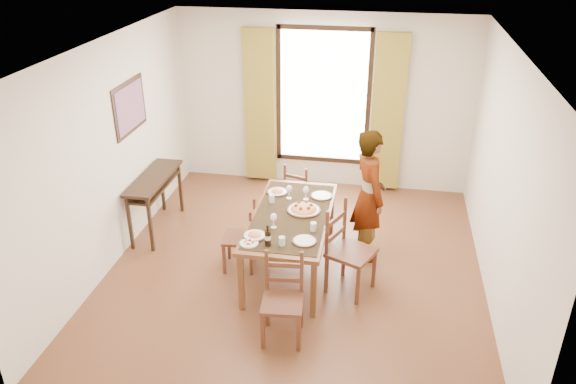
% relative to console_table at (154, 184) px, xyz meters
% --- Properties ---
extents(ground, '(5.00, 5.00, 0.00)m').
position_rel_console_table_xyz_m(ground, '(2.03, -0.60, -0.68)').
color(ground, '#53291A').
rests_on(ground, ground).
extents(room_shell, '(4.60, 5.10, 2.74)m').
position_rel_console_table_xyz_m(room_shell, '(2.03, -0.47, 0.86)').
color(room_shell, beige).
rests_on(room_shell, ground).
extents(console_table, '(0.38, 1.20, 0.80)m').
position_rel_console_table_xyz_m(console_table, '(0.00, 0.00, 0.00)').
color(console_table, black).
rests_on(console_table, ground).
extents(dining_table, '(0.91, 1.86, 0.76)m').
position_rel_console_table_xyz_m(dining_table, '(1.97, -0.63, 0.01)').
color(dining_table, brown).
rests_on(dining_table, ground).
extents(chair_west, '(0.42, 0.42, 0.87)m').
position_rel_console_table_xyz_m(chair_west, '(1.38, -0.70, -0.28)').
color(chair_west, brown).
rests_on(chair_west, ground).
extents(chair_north, '(0.48, 0.48, 0.86)m').
position_rel_console_table_xyz_m(chair_north, '(1.88, 0.65, -0.28)').
color(chair_north, brown).
rests_on(chair_north, ground).
extents(chair_south, '(0.45, 0.45, 0.94)m').
position_rel_console_table_xyz_m(chair_south, '(2.10, -1.86, -0.25)').
color(chair_south, brown).
rests_on(chair_south, ground).
extents(chair_east, '(0.62, 0.62, 1.06)m').
position_rel_console_table_xyz_m(chair_east, '(2.69, -0.92, -0.19)').
color(chair_east, brown).
rests_on(chair_east, ground).
extents(man, '(0.91, 0.84, 1.69)m').
position_rel_console_table_xyz_m(man, '(2.86, -0.15, 0.16)').
color(man, gray).
rests_on(man, ground).
extents(plate_sw, '(0.27, 0.27, 0.05)m').
position_rel_console_table_xyz_m(plate_sw, '(1.66, -1.19, 0.10)').
color(plate_sw, silver).
rests_on(plate_sw, dining_table).
extents(plate_se, '(0.27, 0.27, 0.05)m').
position_rel_console_table_xyz_m(plate_se, '(2.22, -1.20, 0.10)').
color(plate_se, silver).
rests_on(plate_se, dining_table).
extents(plate_nw, '(0.27, 0.27, 0.05)m').
position_rel_console_table_xyz_m(plate_nw, '(1.70, -0.09, 0.10)').
color(plate_nw, silver).
rests_on(plate_nw, dining_table).
extents(plate_ne, '(0.27, 0.27, 0.05)m').
position_rel_console_table_xyz_m(plate_ne, '(2.27, -0.10, 0.10)').
color(plate_ne, silver).
rests_on(plate_ne, dining_table).
extents(pasta_platter, '(0.40, 0.40, 0.10)m').
position_rel_console_table_xyz_m(pasta_platter, '(2.11, -0.52, 0.12)').
color(pasta_platter, '#BC4C18').
rests_on(pasta_platter, dining_table).
extents(caprese_plate, '(0.20, 0.20, 0.04)m').
position_rel_console_table_xyz_m(caprese_plate, '(1.64, -1.35, 0.09)').
color(caprese_plate, silver).
rests_on(caprese_plate, dining_table).
extents(wine_glass_a, '(0.08, 0.08, 0.18)m').
position_rel_console_table_xyz_m(wine_glass_a, '(1.83, -0.97, 0.16)').
color(wine_glass_a, white).
rests_on(wine_glass_a, dining_table).
extents(wine_glass_b, '(0.08, 0.08, 0.18)m').
position_rel_console_table_xyz_m(wine_glass_b, '(2.09, -0.22, 0.16)').
color(wine_glass_b, white).
rests_on(wine_glass_b, dining_table).
extents(wine_glass_c, '(0.08, 0.08, 0.18)m').
position_rel_console_table_xyz_m(wine_glass_c, '(1.88, -0.22, 0.16)').
color(wine_glass_c, white).
rests_on(wine_glass_c, dining_table).
extents(tumbler_a, '(0.07, 0.07, 0.10)m').
position_rel_console_table_xyz_m(tumbler_a, '(2.28, -0.95, 0.12)').
color(tumbler_a, silver).
rests_on(tumbler_a, dining_table).
extents(tumbler_b, '(0.07, 0.07, 0.10)m').
position_rel_console_table_xyz_m(tumbler_b, '(1.69, -0.36, 0.12)').
color(tumbler_b, silver).
rests_on(tumbler_b, dining_table).
extents(tumbler_c, '(0.07, 0.07, 0.10)m').
position_rel_console_table_xyz_m(tumbler_c, '(1.99, -1.32, 0.12)').
color(tumbler_c, silver).
rests_on(tumbler_c, dining_table).
extents(wine_bottle, '(0.07, 0.07, 0.25)m').
position_rel_console_table_xyz_m(wine_bottle, '(1.85, -1.34, 0.20)').
color(wine_bottle, black).
rests_on(wine_bottle, dining_table).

